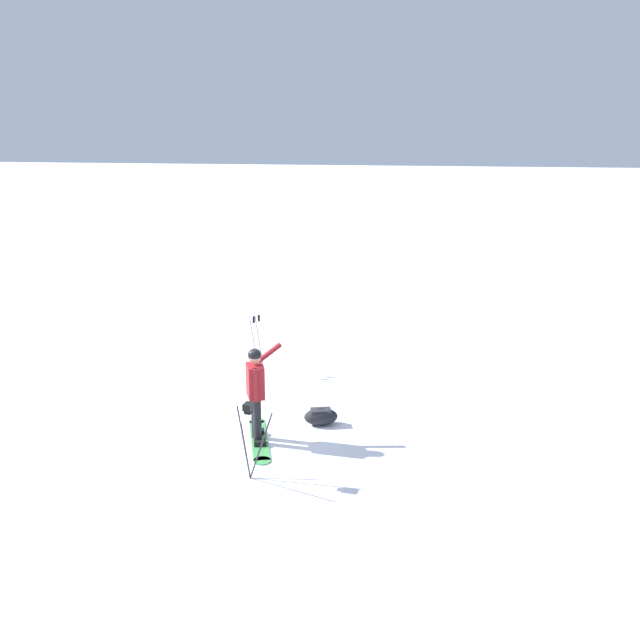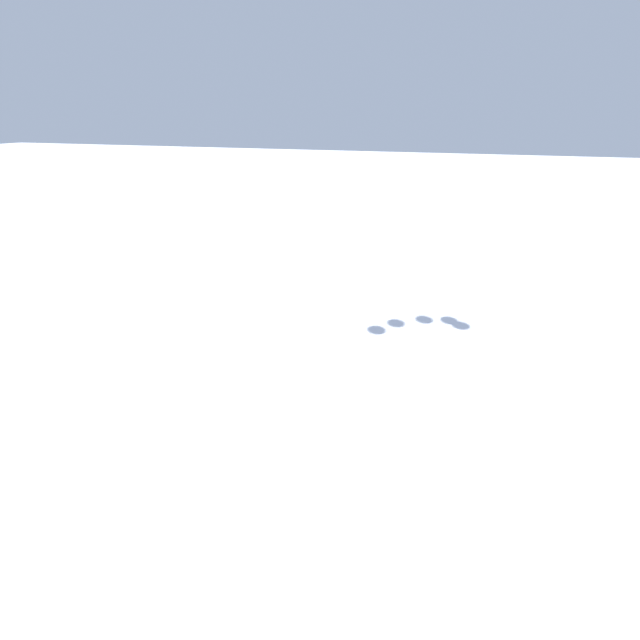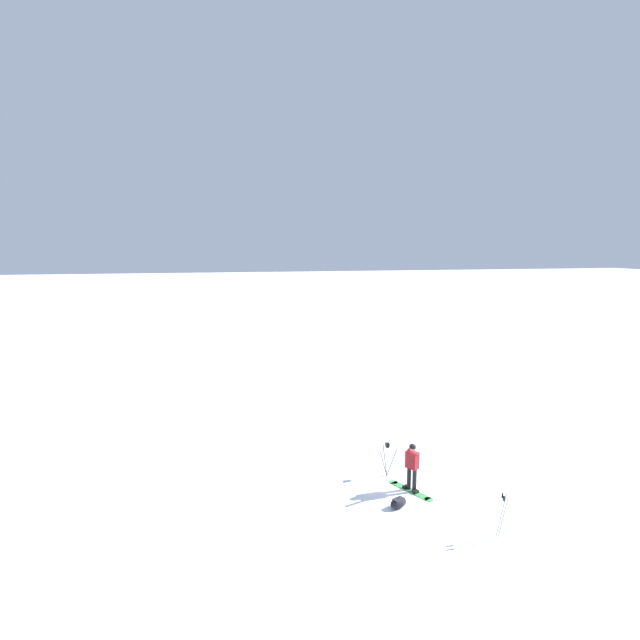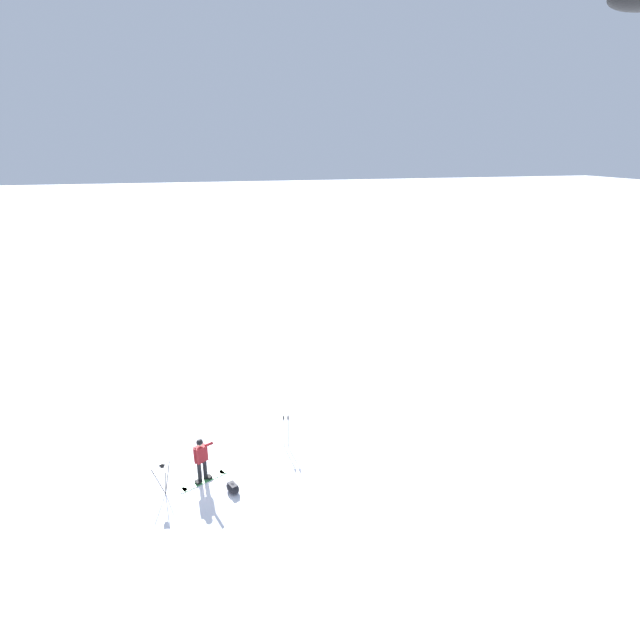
{
  "view_description": "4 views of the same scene",
  "coord_description": "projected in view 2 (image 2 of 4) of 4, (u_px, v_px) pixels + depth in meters",
  "views": [
    {
      "loc": [
        -4.74,
        9.29,
        4.86
      ],
      "look_at": [
        -1.52,
        -1.1,
        1.92
      ],
      "focal_mm": 36.48,
      "sensor_mm": 36.0,
      "label": 1
    },
    {
      "loc": [
        4.55,
        0.7,
        10.27
      ],
      "look_at": [
        -5.03,
        -3.07,
        7.05
      ],
      "focal_mm": 38.92,
      "sensor_mm": 36.0,
      "label": 2
    },
    {
      "loc": [
        -7.35,
        -14.74,
        8.05
      ],
      "look_at": [
        -4.5,
        -2.77,
        6.27
      ],
      "focal_mm": 28.27,
      "sensor_mm": 36.0,
      "label": 3
    },
    {
      "loc": [
        -15.38,
        -0.39,
        10.87
      ],
      "look_at": [
        -5.06,
        -3.09,
        7.09
      ],
      "focal_mm": 27.62,
      "sensor_mm": 36.0,
      "label": 4
    }
  ],
  "objects": []
}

